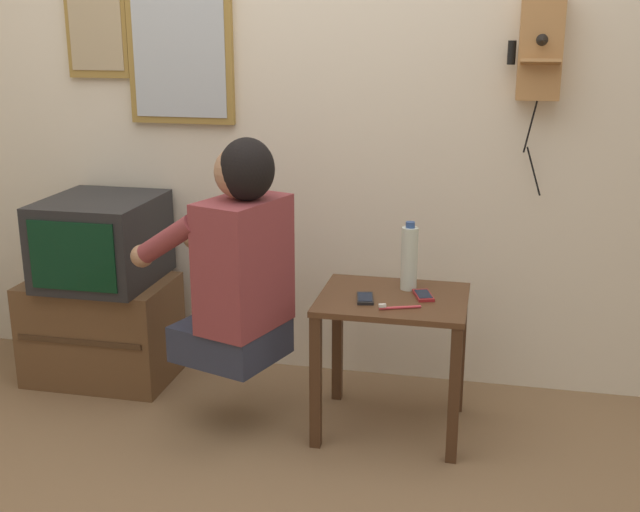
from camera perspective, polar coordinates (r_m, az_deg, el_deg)
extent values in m
plane|color=#846647|center=(2.86, -5.59, -16.21)|extent=(14.00, 14.00, 0.00)
cube|color=silver|center=(3.45, -0.66, 12.00)|extent=(6.80, 0.05, 2.55)
cube|color=#51331E|center=(3.03, 5.21, -3.09)|extent=(0.55, 0.46, 0.02)
cube|color=#452B1A|center=(2.98, -0.31, -8.97)|extent=(0.04, 0.04, 0.52)
cube|color=#452B1A|center=(2.92, 9.52, -9.76)|extent=(0.04, 0.04, 0.52)
cube|color=#452B1A|center=(3.35, 1.25, -6.04)|extent=(0.04, 0.04, 0.52)
cube|color=#452B1A|center=(3.30, 9.93, -6.67)|extent=(0.04, 0.04, 0.52)
cube|color=#2D3347|center=(3.12, -6.35, -5.92)|extent=(0.45, 0.43, 0.14)
cube|color=brown|center=(2.97, -5.43, -0.57)|extent=(0.32, 0.40, 0.49)
sphere|color=#A37556|center=(2.89, -5.62, 5.97)|extent=(0.20, 0.20, 0.20)
ellipsoid|color=black|center=(2.87, -5.23, 6.16)|extent=(0.25, 0.26, 0.23)
cylinder|color=brown|center=(2.98, -10.86, 1.11)|extent=(0.30, 0.17, 0.22)
cylinder|color=brown|center=(3.20, -7.31, 2.33)|extent=(0.30, 0.17, 0.22)
sphere|color=#A37556|center=(3.08, -12.54, 0.00)|extent=(0.09, 0.09, 0.09)
sphere|color=#A37556|center=(3.30, -8.98, 1.26)|extent=(0.09, 0.09, 0.09)
cube|color=brown|center=(3.69, -15.24, -5.05)|extent=(0.63, 0.40, 0.45)
cube|color=#432E1C|center=(3.52, -16.80, -5.88)|extent=(0.56, 0.01, 0.02)
cube|color=#232326|center=(3.56, -15.24, 1.10)|extent=(0.45, 0.50, 0.36)
cube|color=black|center=(3.35, -17.23, -0.04)|extent=(0.37, 0.01, 0.28)
cube|color=#AD7A47|center=(3.28, 15.41, 14.11)|extent=(0.16, 0.11, 0.39)
cube|color=#AD7A47|center=(3.19, 15.41, 13.18)|extent=(0.15, 0.07, 0.03)
cone|color=black|center=(3.17, 15.54, 14.58)|extent=(0.04, 0.05, 0.04)
cylinder|color=black|center=(3.27, 13.47, 13.89)|extent=(0.03, 0.03, 0.09)
cylinder|color=black|center=(3.28, 14.75, 8.94)|extent=(0.04, 0.04, 0.22)
cylinder|color=black|center=(3.31, 14.94, 5.84)|extent=(0.07, 0.06, 0.19)
cube|color=olive|center=(3.73, -15.62, 15.74)|extent=(0.28, 0.02, 0.47)
cube|color=tan|center=(3.72, -15.72, 15.73)|extent=(0.24, 0.01, 0.41)
cube|color=olive|center=(3.57, -9.90, 13.92)|extent=(0.47, 0.03, 0.58)
cube|color=#B2BCC6|center=(3.56, -10.01, 13.91)|extent=(0.41, 0.01, 0.52)
cube|color=black|center=(2.98, 3.23, -3.03)|extent=(0.08, 0.13, 0.01)
cube|color=black|center=(2.98, 3.23, -2.91)|extent=(0.07, 0.10, 0.00)
cube|color=maroon|center=(3.03, 7.36, -2.80)|extent=(0.10, 0.14, 0.01)
cube|color=black|center=(3.03, 7.36, -2.68)|extent=(0.08, 0.11, 0.00)
cylinder|color=silver|center=(3.08, 6.37, -0.18)|extent=(0.06, 0.06, 0.24)
cylinder|color=#2D4C8C|center=(3.04, 6.44, 2.22)|extent=(0.04, 0.04, 0.02)
cylinder|color=#D83F4C|center=(2.90, 5.71, -3.67)|extent=(0.15, 0.06, 0.01)
cube|color=white|center=(2.88, 4.46, -3.53)|extent=(0.03, 0.02, 0.01)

